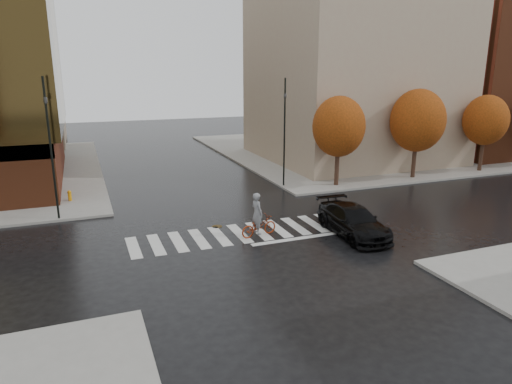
# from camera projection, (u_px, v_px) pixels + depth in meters

# --- Properties ---
(ground) EXTENTS (120.00, 120.00, 0.00)m
(ground) POSITION_uv_depth(u_px,v_px,m) (243.00, 237.00, 23.76)
(ground) COLOR black
(ground) RESTS_ON ground
(sidewalk_ne) EXTENTS (30.00, 30.00, 0.15)m
(sidewalk_ne) POSITION_uv_depth(u_px,v_px,m) (359.00, 148.00, 49.98)
(sidewalk_ne) COLOR gray
(sidewalk_ne) RESTS_ON ground
(crosswalk) EXTENTS (12.00, 3.00, 0.01)m
(crosswalk) POSITION_uv_depth(u_px,v_px,m) (240.00, 233.00, 24.21)
(crosswalk) COLOR silver
(crosswalk) RESTS_ON ground
(building_ne_tan) EXTENTS (16.00, 16.00, 18.00)m
(building_ne_tan) POSITION_uv_depth(u_px,v_px,m) (352.00, 62.00, 42.63)
(building_ne_tan) COLOR tan
(building_ne_tan) RESTS_ON sidewalk_ne
(building_ne_brick) EXTENTS (14.00, 14.00, 14.00)m
(building_ne_brick) POSITION_uv_depth(u_px,v_px,m) (487.00, 82.00, 47.84)
(building_ne_brick) COLOR brown
(building_ne_brick) RESTS_ON sidewalk_ne
(tree_ne_a) EXTENTS (3.80, 3.80, 6.50)m
(tree_ne_a) POSITION_uv_depth(u_px,v_px,m) (339.00, 127.00, 32.76)
(tree_ne_a) COLOR #321F16
(tree_ne_a) RESTS_ON sidewalk_ne
(tree_ne_b) EXTENTS (4.20, 4.20, 6.89)m
(tree_ne_b) POSITION_uv_depth(u_px,v_px,m) (418.00, 121.00, 35.16)
(tree_ne_b) COLOR #321F16
(tree_ne_b) RESTS_ON sidewalk_ne
(tree_ne_c) EXTENTS (3.60, 3.60, 6.31)m
(tree_ne_c) POSITION_uv_depth(u_px,v_px,m) (486.00, 120.00, 37.67)
(tree_ne_c) COLOR #321F16
(tree_ne_c) RESTS_ON sidewalk_ne
(sedan) EXTENTS (2.39, 5.38, 1.53)m
(sedan) POSITION_uv_depth(u_px,v_px,m) (353.00, 221.00, 23.86)
(sedan) COLOR black
(sedan) RESTS_ON ground
(cyclist) EXTENTS (2.16, 1.11, 2.34)m
(cyclist) POSITION_uv_depth(u_px,v_px,m) (258.00, 221.00, 23.65)
(cyclist) COLOR maroon
(cyclist) RESTS_ON ground
(traffic_light_nw) EXTENTS (0.24, 0.21, 7.94)m
(traffic_light_nw) POSITION_uv_depth(u_px,v_px,m) (50.00, 139.00, 25.06)
(traffic_light_nw) COLOR black
(traffic_light_nw) RESTS_ON sidewalk_nw
(traffic_light_ne) EXTENTS (0.18, 0.21, 7.72)m
(traffic_light_ne) POSITION_uv_depth(u_px,v_px,m) (285.00, 125.00, 32.59)
(traffic_light_ne) COLOR black
(traffic_light_ne) RESTS_ON sidewalk_ne
(fire_hydrant) EXTENTS (0.25, 0.25, 0.69)m
(fire_hydrant) POSITION_uv_depth(u_px,v_px,m) (70.00, 195.00, 29.68)
(fire_hydrant) COLOR orange
(fire_hydrant) RESTS_ON sidewalk_nw
(manhole) EXTENTS (0.73, 0.73, 0.01)m
(manhole) POSITION_uv_depth(u_px,v_px,m) (217.00, 226.00, 25.27)
(manhole) COLOR #4A381A
(manhole) RESTS_ON ground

